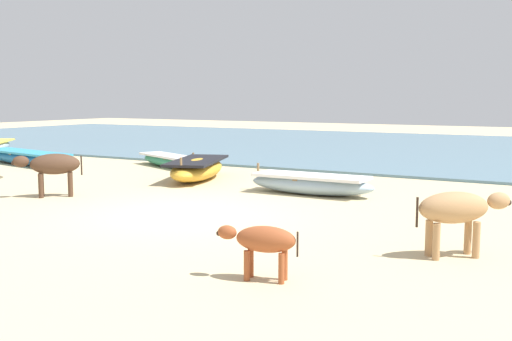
{
  "coord_description": "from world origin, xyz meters",
  "views": [
    {
      "loc": [
        7.01,
        -9.39,
        2.31
      ],
      "look_at": [
        0.13,
        2.65,
        0.6
      ],
      "focal_mm": 42.06,
      "sensor_mm": 36.0,
      "label": 1
    }
  ],
  "objects_px": {
    "fishing_boat_1": "(26,157)",
    "cow_adult_tan": "(457,210)",
    "cow_second_adult_dark": "(53,166)",
    "fishing_boat_3": "(311,183)",
    "calf_near_rust": "(263,241)",
    "fishing_boat_6": "(170,160)",
    "fishing_boat_2": "(197,169)"
  },
  "relations": [
    {
      "from": "fishing_boat_2",
      "to": "calf_near_rust",
      "type": "xyz_separation_m",
      "value": [
        6.12,
        -7.22,
        0.19
      ]
    },
    {
      "from": "fishing_boat_1",
      "to": "calf_near_rust",
      "type": "distance_m",
      "value": 15.23
    },
    {
      "from": "cow_adult_tan",
      "to": "cow_second_adult_dark",
      "type": "height_order",
      "value": "cow_second_adult_dark"
    },
    {
      "from": "fishing_boat_6",
      "to": "calf_near_rust",
      "type": "distance_m",
      "value": 12.71
    },
    {
      "from": "cow_adult_tan",
      "to": "cow_second_adult_dark",
      "type": "xyz_separation_m",
      "value": [
        -9.23,
        0.82,
        0.03
      ]
    },
    {
      "from": "calf_near_rust",
      "to": "fishing_boat_1",
      "type": "bearing_deg",
      "value": -42.02
    },
    {
      "from": "fishing_boat_3",
      "to": "calf_near_rust",
      "type": "distance_m",
      "value": 6.86
    },
    {
      "from": "fishing_boat_1",
      "to": "fishing_boat_6",
      "type": "height_order",
      "value": "fishing_boat_1"
    },
    {
      "from": "fishing_boat_6",
      "to": "cow_adult_tan",
      "type": "relative_size",
      "value": 2.63
    },
    {
      "from": "cow_second_adult_dark",
      "to": "fishing_boat_2",
      "type": "bearing_deg",
      "value": -152.68
    },
    {
      "from": "fishing_boat_1",
      "to": "fishing_boat_3",
      "type": "bearing_deg",
      "value": -174.38
    },
    {
      "from": "fishing_boat_2",
      "to": "calf_near_rust",
      "type": "bearing_deg",
      "value": 20.33
    },
    {
      "from": "fishing_boat_1",
      "to": "cow_adult_tan",
      "type": "distance_m",
      "value": 16.02
    },
    {
      "from": "fishing_boat_1",
      "to": "fishing_boat_6",
      "type": "bearing_deg",
      "value": -147.32
    },
    {
      "from": "fishing_boat_3",
      "to": "cow_adult_tan",
      "type": "relative_size",
      "value": 2.44
    },
    {
      "from": "fishing_boat_2",
      "to": "cow_second_adult_dark",
      "type": "relative_size",
      "value": 2.74
    },
    {
      "from": "calf_near_rust",
      "to": "cow_second_adult_dark",
      "type": "height_order",
      "value": "cow_second_adult_dark"
    },
    {
      "from": "calf_near_rust",
      "to": "cow_adult_tan",
      "type": "bearing_deg",
      "value": -141.84
    },
    {
      "from": "fishing_boat_1",
      "to": "cow_second_adult_dark",
      "type": "height_order",
      "value": "cow_second_adult_dark"
    },
    {
      "from": "fishing_boat_3",
      "to": "cow_second_adult_dark",
      "type": "xyz_separation_m",
      "value": [
        -5.06,
        -3.29,
        0.46
      ]
    },
    {
      "from": "fishing_boat_3",
      "to": "cow_adult_tan",
      "type": "distance_m",
      "value": 5.87
    },
    {
      "from": "calf_near_rust",
      "to": "fishing_boat_3",
      "type": "bearing_deg",
      "value": -83.72
    },
    {
      "from": "fishing_boat_3",
      "to": "calf_near_rust",
      "type": "xyz_separation_m",
      "value": [
        2.28,
        -6.46,
        0.24
      ]
    },
    {
      "from": "fishing_boat_1",
      "to": "cow_adult_tan",
      "type": "height_order",
      "value": "cow_adult_tan"
    },
    {
      "from": "fishing_boat_6",
      "to": "calf_near_rust",
      "type": "xyz_separation_m",
      "value": [
        8.69,
        -9.27,
        0.28
      ]
    },
    {
      "from": "fishing_boat_2",
      "to": "cow_second_adult_dark",
      "type": "xyz_separation_m",
      "value": [
        -1.22,
        -4.04,
        0.41
      ]
    },
    {
      "from": "fishing_boat_3",
      "to": "cow_second_adult_dark",
      "type": "distance_m",
      "value": 6.05
    },
    {
      "from": "calf_near_rust",
      "to": "cow_second_adult_dark",
      "type": "bearing_deg",
      "value": -36.58
    },
    {
      "from": "fishing_boat_2",
      "to": "cow_second_adult_dark",
      "type": "bearing_deg",
      "value": -36.8
    },
    {
      "from": "fishing_boat_1",
      "to": "cow_second_adult_dark",
      "type": "relative_size",
      "value": 3.78
    },
    {
      "from": "fishing_boat_6",
      "to": "cow_second_adult_dark",
      "type": "height_order",
      "value": "cow_second_adult_dark"
    },
    {
      "from": "cow_adult_tan",
      "to": "cow_second_adult_dark",
      "type": "relative_size",
      "value": 0.99
    }
  ]
}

